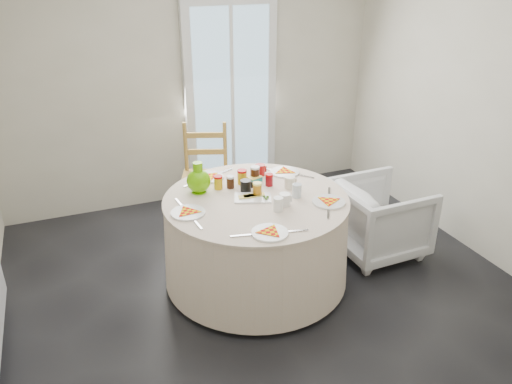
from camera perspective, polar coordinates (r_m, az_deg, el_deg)
name	(u,v)px	position (r m, az deg, el deg)	size (l,w,h in m)	color
floor	(268,294)	(4.05, 1.38, -11.57)	(4.00, 4.00, 0.00)	black
wall_back	(192,79)	(5.26, -7.33, 12.68)	(4.00, 0.02, 2.60)	#BCB5A3
wall_right	(493,109)	(4.58, 25.49, 8.58)	(0.02, 4.00, 2.60)	#BCB5A3
glass_door	(231,100)	(5.38, -2.87, 10.41)	(1.00, 0.08, 2.10)	silver
table	(256,240)	(4.01, 0.00, -5.50)	(1.47, 1.47, 0.75)	beige
wooden_chair	(205,180)	(4.85, -5.81, 1.34)	(0.45, 0.43, 1.01)	olive
armchair	(379,213)	(4.52, 13.93, -2.32)	(0.72, 0.67, 0.74)	silver
place_settings	(256,196)	(3.83, 0.00, -0.41)	(1.36, 1.36, 0.03)	white
jar_cluster	(243,179)	(3.99, -1.52, 1.48)	(0.46, 0.23, 0.13)	#AF6316
butter_tub	(255,177)	(4.10, -0.15, 1.68)	(0.11, 0.08, 0.04)	teal
green_pitcher	(198,178)	(3.91, -6.60, 1.63)	(0.19, 0.19, 0.24)	#59B201
cheese_platter	(253,196)	(3.82, -0.38, -0.43)	(0.28, 0.18, 0.04)	white
mugs_glasses	(273,187)	(3.88, 1.93, 0.63)	(0.63, 0.63, 0.12)	gray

